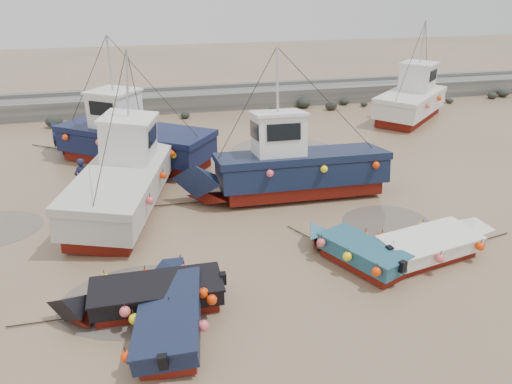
% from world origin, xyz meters
% --- Properties ---
extents(ground, '(120.00, 120.00, 0.00)m').
position_xyz_m(ground, '(0.00, 0.00, 0.00)').
color(ground, '#947555').
rests_on(ground, ground).
extents(seawall, '(60.00, 4.92, 1.50)m').
position_xyz_m(seawall, '(0.05, 21.99, 0.63)').
color(seawall, slate).
rests_on(seawall, ground).
extents(puddle_a, '(4.85, 4.85, 0.01)m').
position_xyz_m(puddle_a, '(-4.47, -0.62, 0.00)').
color(puddle_a, '#5A5148').
rests_on(puddle_a, ground).
extents(puddle_b, '(3.44, 3.44, 0.01)m').
position_xyz_m(puddle_b, '(4.93, 2.23, 0.00)').
color(puddle_b, '#5A5148').
rests_on(puddle_b, ground).
extents(puddle_d, '(6.02, 6.02, 0.01)m').
position_xyz_m(puddle_d, '(3.46, 10.92, 0.00)').
color(puddle_d, '#5A5148').
rests_on(puddle_d, ground).
extents(dinghy_1, '(2.41, 5.92, 1.43)m').
position_xyz_m(dinghy_1, '(-3.65, -2.07, 0.55)').
color(dinghy_1, maroon).
rests_on(dinghy_1, ground).
extents(dinghy_2, '(2.78, 4.88, 1.43)m').
position_xyz_m(dinghy_2, '(2.45, -0.22, 0.57)').
color(dinghy_2, maroon).
rests_on(dinghy_2, ground).
extents(dinghy_4, '(6.06, 2.01, 1.43)m').
position_xyz_m(dinghy_4, '(-4.38, -1.18, 0.55)').
color(dinghy_4, maroon).
rests_on(dinghy_4, ground).
extents(dinghy_5, '(5.63, 2.37, 1.43)m').
position_xyz_m(dinghy_5, '(5.36, -0.48, 0.55)').
color(dinghy_5, maroon).
rests_on(dinghy_5, ground).
extents(cabin_boat_0, '(9.72, 7.87, 6.22)m').
position_xyz_m(cabin_boat_0, '(-4.78, 11.77, 1.31)').
color(cabin_boat_0, maroon).
rests_on(cabin_boat_0, ground).
extents(cabin_boat_1, '(5.03, 11.21, 6.22)m').
position_xyz_m(cabin_boat_1, '(-4.80, 6.37, 1.30)').
color(cabin_boat_1, maroon).
rests_on(cabin_boat_1, ground).
extents(cabin_boat_2, '(10.41, 3.27, 6.22)m').
position_xyz_m(cabin_boat_2, '(1.93, 5.59, 1.33)').
color(cabin_boat_2, maroon).
rests_on(cabin_boat_2, ground).
extents(cabin_boat_3, '(8.17, 7.55, 6.22)m').
position_xyz_m(cabin_boat_3, '(13.89, 16.06, 1.35)').
color(cabin_boat_3, maroon).
rests_on(cabin_boat_3, ground).
extents(person, '(0.77, 0.73, 1.77)m').
position_xyz_m(person, '(-6.62, 7.51, 0.00)').
color(person, '#1C203E').
rests_on(person, ground).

